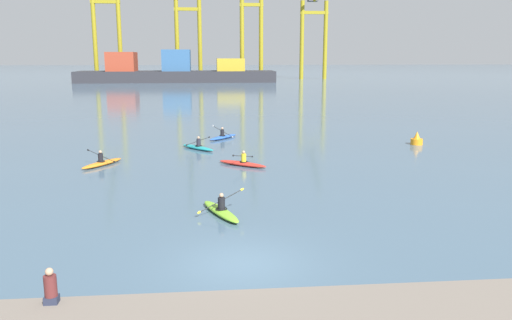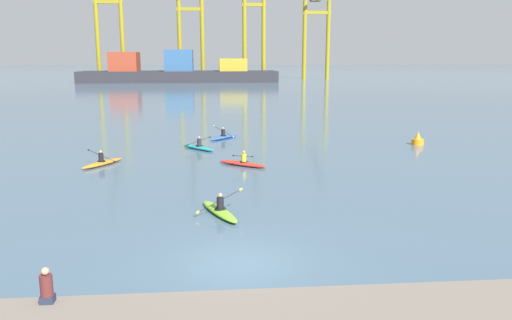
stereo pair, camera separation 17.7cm
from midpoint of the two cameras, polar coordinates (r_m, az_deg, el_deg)
ground_plane at (r=16.65m, az=-1.50°, el=-11.58°), size 800.00×800.00×0.00m
container_barge at (r=135.84m, az=-8.81°, el=9.77°), size 50.93×11.25×8.32m
gantry_crane_west at (r=148.10m, az=-16.25°, el=15.31°), size 7.88×17.67×37.33m
gantry_crane_west_mid at (r=148.41m, az=-7.35°, el=15.33°), size 7.65×18.99×35.57m
gantry_crane_east_mid at (r=145.05m, az=-0.17°, el=15.48°), size 6.54×15.81×33.65m
gantry_crane_east at (r=153.05m, az=6.91°, el=14.90°), size 8.18×17.95×31.46m
channel_buoy at (r=40.21m, az=17.86°, el=2.15°), size 0.90×0.90×1.00m
kayak_blue at (r=41.21m, az=-3.51°, el=2.64°), size 2.60×3.03×1.06m
kayak_teal at (r=36.62m, az=-6.35°, el=1.47°), size 2.64×3.00×0.95m
kayak_lime at (r=21.52m, az=-3.89°, el=-5.68°), size 2.03×3.38×1.06m
kayak_red at (r=30.89m, az=-1.35°, el=-0.34°), size 3.06×2.55×0.95m
kayak_orange at (r=32.42m, az=-16.75°, el=-0.27°), size 2.26×3.23×0.96m
seated_onlooker at (r=13.34m, az=-22.15°, el=-13.11°), size 0.32×0.30×0.90m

